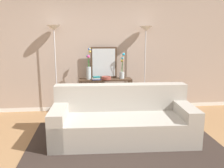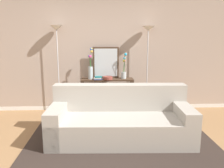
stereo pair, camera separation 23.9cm
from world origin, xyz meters
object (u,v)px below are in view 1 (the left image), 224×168
Objects in this scene: vase_short_flowers at (122,70)px; book_row_under_console at (95,110)px; floor_lamp_right at (145,45)px; vase_tall_flowers at (89,68)px; wall_mirror at (104,63)px; couch at (122,121)px; floor_lamp_left at (55,45)px; fruit_bowl at (106,78)px; console_table at (105,90)px; book_stack at (96,78)px.

book_row_under_console is (-0.62, -0.02, -0.91)m from vase_short_flowers.
floor_lamp_right is 2.83× the size of vase_tall_flowers.
wall_mirror reaches higher than vase_short_flowers.
vase_short_flowers is (0.19, 1.40, 0.66)m from couch.
floor_lamp_right is 4.29× the size of book_row_under_console.
floor_lamp_left reaches higher than fruit_bowl.
vase_tall_flowers is at bearing -176.91° from console_table.
floor_lamp_left is 4.31× the size of book_row_under_console.
vase_short_flowers is at bearing 1.84° from book_row_under_console.
floor_lamp_left reaches higher than wall_mirror.
fruit_bowl is at bearing -163.10° from vase_short_flowers.
floor_lamp_left is 1.12m from wall_mirror.
couch is at bearing -82.26° from wall_mirror.
vase_tall_flowers is 0.74m from vase_short_flowers.
floor_lamp_right is 0.76m from vase_short_flowers.
wall_mirror is at bearing 97.74° from couch.
wall_mirror is at bearing 101.18° from console_table.
console_table is at bearing 97.42° from couch.
book_stack is (0.87, -0.16, -0.70)m from floor_lamp_left.
vase_tall_flowers is at bearing -156.39° from wall_mirror.
console_table is 1.69× the size of vase_tall_flowers.
vase_tall_flowers reaches higher than console_table.
wall_mirror is (-0.93, 0.06, -0.38)m from floor_lamp_right.
book_row_under_console is at bearing 9.97° from vase_tall_flowers.
wall_mirror is 0.38m from vase_tall_flowers.
floor_lamp_left is 1.68m from book_row_under_console.
vase_short_flowers is at bearing -1.95° from floor_lamp_left.
console_table is 2.57× the size of book_row_under_console.
floor_lamp_right is 10.45× the size of book_stack.
floor_lamp_right is (0.72, 1.45, 1.20)m from couch.
wall_mirror reaches higher than book_stack.
couch is 1.73m from wall_mirror.
book_stack is at bearing 179.91° from fruit_bowl.
book_stack reaches higher than console_table.
vase_tall_flowers is at bearing 111.77° from couch.
book_row_under_console is (-0.43, 1.38, -0.25)m from couch.
couch reaches higher than book_stack.
couch is 1.41m from console_table.
wall_mirror is 1.54× the size of book_row_under_console.
vase_short_flowers is 1.26× the size of book_row_under_console.
fruit_bowl is at bearing -8.33° from floor_lamp_left.
vase_tall_flowers is (0.72, -0.09, -0.48)m from floor_lamp_left.
fruit_bowl is 0.81m from book_row_under_console.
wall_mirror reaches higher than console_table.
console_table is (-0.18, 1.38, 0.22)m from couch.
fruit_bowl is at bearing -80.65° from wall_mirror.
floor_lamp_right is 2.78× the size of wall_mirror.
vase_short_flowers is at bearing 3.08° from console_table.
couch is 3.45× the size of vase_tall_flowers.
wall_mirror is at bearing 50.57° from book_stack.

